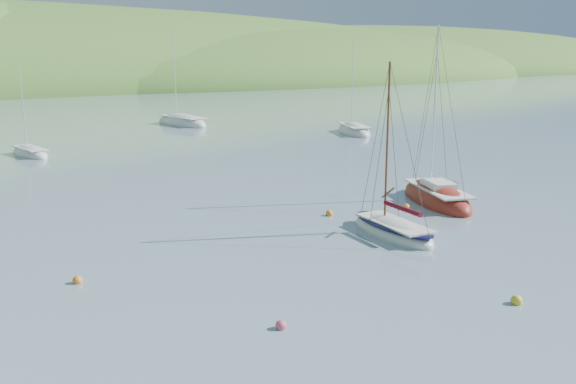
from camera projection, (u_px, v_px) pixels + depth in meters
ground at (410, 293)px, 25.65m from camera, size 700.00×700.00×0.00m
daysailer_white at (393, 230)px, 33.74m from camera, size 3.09×6.48×9.59m
sloop_red at (437, 199)px, 40.78m from camera, size 5.65×8.52×11.95m
distant_sloop_a at (30, 154)px, 58.72m from camera, size 3.01×6.40×8.78m
distant_sloop_b at (182, 123)px, 82.39m from camera, size 4.79×9.83×13.44m
distant_sloop_d at (354, 132)px, 74.12m from camera, size 5.90×8.76×11.82m
mooring_buoys at (346, 250)px, 30.82m from camera, size 20.75×15.03×0.47m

